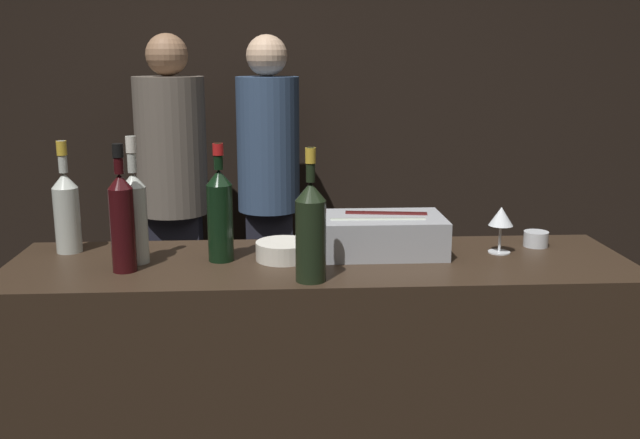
% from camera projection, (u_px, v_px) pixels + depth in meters
% --- Properties ---
extents(wall_back_chalkboard, '(6.40, 0.06, 2.80)m').
position_uv_depth(wall_back_chalkboard, '(299.00, 82.00, 4.07)').
color(wall_back_chalkboard, black).
rests_on(wall_back_chalkboard, ground_plane).
extents(bar_counter, '(1.86, 0.53, 0.95)m').
position_uv_depth(bar_counter, '(320.00, 406.00, 2.24)').
color(bar_counter, '#2D2116').
rests_on(bar_counter, ground_plane).
extents(ice_bin_with_bottles, '(0.37, 0.24, 0.12)m').
position_uv_depth(ice_bin_with_bottles, '(383.00, 233.00, 2.20)').
color(ice_bin_with_bottles, '#9EA0A5').
rests_on(ice_bin_with_bottles, bar_counter).
extents(bowl_white, '(0.17, 0.17, 0.06)m').
position_uv_depth(bowl_white, '(284.00, 250.00, 2.14)').
color(bowl_white, silver).
rests_on(bowl_white, bar_counter).
extents(wine_glass, '(0.08, 0.08, 0.15)m').
position_uv_depth(wine_glass, '(501.00, 218.00, 2.19)').
color(wine_glass, silver).
rests_on(wine_glass, bar_counter).
extents(candle_votive, '(0.08, 0.08, 0.05)m').
position_uv_depth(candle_votive, '(536.00, 239.00, 2.29)').
color(candle_votive, silver).
rests_on(candle_votive, bar_counter).
extents(red_wine_bottle_burgundy, '(0.08, 0.08, 0.35)m').
position_uv_depth(red_wine_bottle_burgundy, '(220.00, 212.00, 2.10)').
color(red_wine_bottle_burgundy, black).
rests_on(red_wine_bottle_burgundy, bar_counter).
extents(red_wine_bottle_black_foil, '(0.07, 0.07, 0.36)m').
position_uv_depth(red_wine_bottle_black_foil, '(122.00, 219.00, 1.99)').
color(red_wine_bottle_black_foil, black).
rests_on(red_wine_bottle_black_foil, bar_counter).
extents(rose_wine_bottle, '(0.08, 0.08, 0.35)m').
position_uv_depth(rose_wine_bottle, '(66.00, 209.00, 2.20)').
color(rose_wine_bottle, '#B2B7AD').
rests_on(rose_wine_bottle, bar_counter).
extents(champagne_bottle, '(0.08, 0.08, 0.36)m').
position_uv_depth(champagne_bottle, '(311.00, 229.00, 1.91)').
color(champagne_bottle, black).
rests_on(champagne_bottle, bar_counter).
extents(white_wine_bottle, '(0.07, 0.07, 0.37)m').
position_uv_depth(white_wine_bottle, '(135.00, 213.00, 2.08)').
color(white_wine_bottle, '#B2B7AD').
rests_on(white_wine_bottle, bar_counter).
extents(person_in_hoodie, '(0.33, 0.33, 1.65)m').
position_uv_depth(person_in_hoodie, '(269.00, 176.00, 3.75)').
color(person_in_hoodie, black).
rests_on(person_in_hoodie, ground_plane).
extents(person_blond_tee, '(0.36, 0.36, 1.66)m').
position_uv_depth(person_blond_tee, '(173.00, 180.00, 3.66)').
color(person_blond_tee, black).
rests_on(person_blond_tee, ground_plane).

